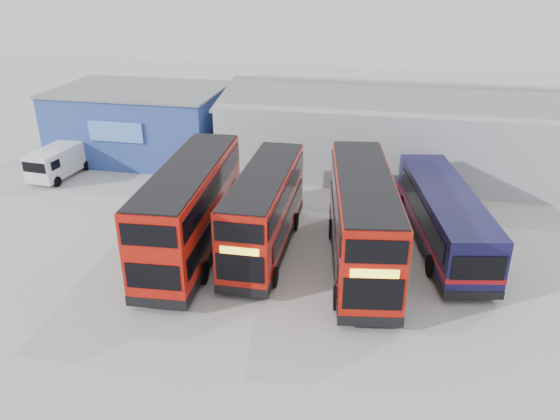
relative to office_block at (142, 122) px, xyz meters
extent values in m
plane|color=#9A9995|center=(14.00, -17.99, -2.58)|extent=(120.00, 120.00, 0.00)
cube|color=navy|center=(0.00, 0.01, -0.08)|extent=(12.00, 8.00, 5.00)
cube|color=slate|center=(0.00, 0.01, 2.47)|extent=(12.30, 8.30, 0.15)
cube|color=#528DEA|center=(0.00, -4.09, 0.42)|extent=(3.96, 0.15, 1.40)
cube|color=#9297A0|center=(22.00, 2.01, -0.08)|extent=(30.00, 12.00, 5.00)
cube|color=slate|center=(22.00, -0.79, 2.67)|extent=(30.50, 6.33, 1.29)
cube|color=slate|center=(22.00, 4.80, 2.67)|extent=(30.50, 6.33, 1.29)
cube|color=#A91209|center=(9.04, -14.04, -0.09)|extent=(3.32, 11.16, 4.25)
cube|color=black|center=(9.04, -14.04, -2.00)|extent=(3.36, 11.20, 0.47)
cube|color=black|center=(10.40, -14.38, -0.59)|extent=(0.65, 9.32, 1.00)
cube|color=black|center=(7.74, -14.55, -0.59)|extent=(0.65, 9.32, 1.00)
cube|color=black|center=(10.37, -13.96, 1.20)|extent=(0.71, 10.36, 1.00)
cube|color=black|center=(7.71, -14.13, 1.20)|extent=(0.71, 10.36, 1.00)
cube|color=black|center=(8.69, -8.53, -0.69)|extent=(2.36, 0.20, 1.42)
cube|color=black|center=(8.69, -8.53, 1.20)|extent=(2.36, 0.20, 1.00)
cube|color=#EBF433|center=(8.69, -8.52, 0.25)|extent=(1.89, 0.16, 0.37)
cube|color=black|center=(9.39, -19.56, -0.69)|extent=(2.31, 0.20, 1.15)
cube|color=black|center=(9.39, -19.56, 1.20)|extent=(2.31, 0.20, 0.94)
cube|color=black|center=(9.04, -14.04, 2.06)|extent=(3.15, 10.99, 0.10)
cylinder|color=black|center=(10.06, -10.14, -2.03)|extent=(0.40, 1.11, 1.09)
cylinder|color=black|center=(7.54, -10.30, -2.03)|extent=(0.40, 1.11, 1.09)
cylinder|color=black|center=(10.48, -16.74, -2.03)|extent=(0.40, 1.11, 1.09)
cylinder|color=black|center=(7.96, -16.90, -2.03)|extent=(0.40, 1.11, 1.09)
cube|color=#A91209|center=(12.54, -12.91, -0.34)|extent=(2.50, 9.95, 3.82)
cube|color=black|center=(12.54, -12.91, -2.06)|extent=(2.54, 9.99, 0.42)
cube|color=black|center=(11.34, -12.55, -0.79)|extent=(0.17, 8.40, 0.90)
cube|color=black|center=(13.74, -12.52, -0.79)|extent=(0.17, 8.40, 0.90)
cube|color=black|center=(11.34, -12.93, 0.82)|extent=(0.18, 9.35, 0.90)
cube|color=black|center=(13.74, -12.89, 0.82)|extent=(0.18, 9.35, 0.90)
cube|color=black|center=(12.61, -17.89, -0.88)|extent=(2.13, 0.08, 1.27)
cube|color=black|center=(12.61, -17.89, 0.82)|extent=(2.13, 0.08, 0.90)
cube|color=#EBF433|center=(12.61, -17.90, -0.03)|extent=(1.70, 0.06, 0.33)
cube|color=black|center=(12.47, -7.93, -0.88)|extent=(2.08, 0.08, 1.04)
cube|color=black|center=(12.47, -7.93, 0.82)|extent=(2.08, 0.08, 0.85)
cube|color=black|center=(12.54, -12.91, 1.59)|extent=(2.36, 9.80, 0.09)
cylinder|color=black|center=(11.46, -16.37, -2.09)|extent=(0.32, 0.99, 0.98)
cylinder|color=black|center=(13.72, -16.34, -2.09)|extent=(0.32, 0.99, 0.98)
cylinder|color=black|center=(11.38, -10.42, -2.09)|extent=(0.32, 0.99, 0.98)
cylinder|color=black|center=(13.64, -10.39, -2.09)|extent=(0.32, 0.99, 0.98)
cube|color=#A91209|center=(17.45, -13.59, -0.11)|extent=(4.20, 11.18, 4.21)
cube|color=black|center=(17.45, -13.59, -2.01)|extent=(4.25, 11.22, 0.47)
cube|color=black|center=(16.08, -13.38, -0.61)|extent=(1.44, 9.15, 0.99)
cube|color=black|center=(18.69, -12.98, -0.61)|extent=(1.44, 9.15, 0.99)
cube|color=black|center=(16.14, -13.79, 1.16)|extent=(1.59, 10.18, 0.99)
cube|color=black|center=(18.75, -13.39, 1.16)|extent=(1.59, 10.18, 0.99)
cube|color=black|center=(18.27, -19.01, -0.71)|extent=(2.32, 0.40, 1.40)
cube|color=black|center=(18.27, -19.01, 1.16)|extent=(2.32, 0.40, 0.99)
cube|color=#EBF433|center=(18.27, -19.02, 0.23)|extent=(1.86, 0.32, 0.36)
cube|color=black|center=(16.63, -8.18, -0.71)|extent=(2.27, 0.39, 1.14)
cube|color=black|center=(16.63, -8.18, 1.16)|extent=(2.27, 0.39, 0.94)
cube|color=black|center=(17.45, -13.59, 2.01)|extent=(4.03, 11.00, 0.10)
cylinder|color=black|center=(16.78, -17.53, -2.04)|extent=(0.49, 1.12, 1.08)
cylinder|color=black|center=(19.25, -17.15, -2.04)|extent=(0.49, 1.12, 1.08)
cylinder|color=black|center=(15.80, -11.06, -2.04)|extent=(0.49, 1.12, 1.08)
cylinder|color=black|center=(18.27, -10.68, -2.04)|extent=(0.49, 1.12, 1.08)
cube|color=#0E123E|center=(21.45, -10.60, -0.86)|extent=(4.64, 11.59, 2.72)
cube|color=black|center=(21.45, -10.60, -2.03)|extent=(4.69, 11.64, 0.41)
cube|color=#A70C15|center=(21.45, -10.60, -1.35)|extent=(4.68, 11.63, 0.26)
cube|color=black|center=(22.79, -10.66, -0.42)|extent=(1.82, 9.30, 0.98)
cube|color=black|center=(20.22, -11.15, -0.42)|extent=(1.82, 9.30, 0.98)
cube|color=black|center=(20.39, -5.02, -0.68)|extent=(2.28, 0.48, 1.34)
cube|color=black|center=(22.51, -16.18, -0.68)|extent=(2.23, 0.47, 1.13)
cylinder|color=black|center=(21.91, -6.43, -2.04)|extent=(0.52, 1.11, 1.07)
cylinder|color=black|center=(19.49, -6.89, -2.04)|extent=(0.52, 1.11, 1.07)
cylinder|color=black|center=(23.26, -13.50, -2.04)|extent=(0.52, 1.11, 1.07)
cylinder|color=black|center=(20.83, -13.96, -2.04)|extent=(0.52, 1.11, 1.07)
cube|color=silver|center=(-3.72, -5.59, -1.37)|extent=(2.32, 4.96, 1.83)
cube|color=black|center=(-3.92, -8.01, -1.09)|extent=(1.73, 0.19, 0.67)
cube|color=black|center=(-4.83, -7.05, -1.09)|extent=(0.12, 0.87, 0.58)
cube|color=black|center=(-2.87, -7.21, -1.09)|extent=(0.12, 0.87, 0.58)
cylinder|color=black|center=(-4.78, -7.15, -2.23)|extent=(0.29, 0.71, 0.69)
cylinder|color=black|center=(-2.94, -7.30, -2.23)|extent=(0.29, 0.71, 0.69)
cylinder|color=black|center=(-4.51, -3.88, -2.23)|extent=(0.29, 0.71, 0.69)
cylinder|color=black|center=(-2.67, -4.04, -2.23)|extent=(0.29, 0.71, 0.69)
camera|label=1|loc=(18.36, -37.20, 11.03)|focal=35.00mm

